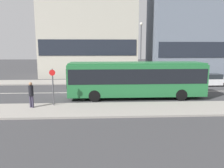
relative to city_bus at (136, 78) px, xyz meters
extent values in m
plane|color=#3A3A3D|center=(-5.11, 2.49, -1.80)|extent=(120.00, 120.00, 0.00)
cube|color=gray|center=(-5.11, -3.76, -1.74)|extent=(44.00, 3.50, 0.13)
cube|color=gray|center=(-5.11, 8.74, -1.74)|extent=(44.00, 3.50, 0.13)
cube|color=silver|center=(-5.11, 2.49, -1.80)|extent=(41.80, 0.16, 0.01)
cube|color=#B7B2A3|center=(-4.82, 14.88, 6.13)|extent=(14.05, 5.79, 15.87)
cube|color=#1E232D|center=(-4.82, 11.96, 2.56)|extent=(13.49, 0.08, 2.20)
cube|color=slate|center=(13.72, 15.48, 5.56)|extent=(18.02, 6.98, 14.72)
cube|color=#1E232D|center=(13.72, 11.96, 2.25)|extent=(17.29, 0.08, 2.20)
cube|color=#236B38|center=(0.01, 0.00, -0.15)|extent=(11.66, 2.60, 2.67)
cube|color=black|center=(0.01, 0.00, 0.25)|extent=(11.43, 2.63, 1.23)
cube|color=#236B38|center=(0.01, 0.00, 1.25)|extent=(11.49, 2.39, 0.14)
cube|color=black|center=(-5.84, 0.00, 0.09)|extent=(0.05, 2.29, 1.60)
cube|color=yellow|center=(-5.84, 0.00, 0.97)|extent=(0.04, 1.82, 0.32)
cylinder|color=black|center=(-3.61, -1.19, -1.32)|extent=(0.96, 0.28, 0.96)
cylinder|color=black|center=(-3.61, 1.19, -1.32)|extent=(0.96, 0.28, 0.96)
cylinder|color=black|center=(3.63, -1.19, -1.32)|extent=(0.96, 0.28, 0.96)
cylinder|color=black|center=(3.63, 1.19, -1.32)|extent=(0.96, 0.28, 0.96)
cube|color=silver|center=(9.60, 5.73, -1.32)|extent=(4.66, 1.68, 0.68)
cube|color=#21262B|center=(9.46, 5.73, -0.70)|extent=(2.57, 1.48, 0.56)
cylinder|color=black|center=(11.05, 6.48, -1.50)|extent=(0.60, 0.18, 0.60)
cylinder|color=black|center=(8.15, 4.98, -1.50)|extent=(0.60, 0.18, 0.60)
cylinder|color=black|center=(8.15, 6.48, -1.50)|extent=(0.60, 0.18, 0.60)
cylinder|color=#383347|center=(-8.14, -3.13, -1.24)|extent=(0.15, 0.15, 0.86)
cylinder|color=#383347|center=(-7.97, -3.22, -1.24)|extent=(0.15, 0.15, 0.86)
cylinder|color=black|center=(-8.05, -3.18, -0.44)|extent=(0.34, 0.34, 0.74)
sphere|color=#936B4C|center=(-8.05, -3.18, 0.05)|extent=(0.24, 0.24, 0.24)
cylinder|color=#4C4C51|center=(-6.61, -2.64, -0.31)|extent=(0.09, 0.09, 2.73)
cylinder|color=red|center=(-6.61, -2.70, 0.79)|extent=(0.44, 0.03, 0.44)
cylinder|color=#4C4C51|center=(1.76, 7.69, 1.77)|extent=(0.14, 0.14, 6.88)
sphere|color=silver|center=(1.76, 7.69, 5.31)|extent=(0.36, 0.36, 0.36)
camera|label=1|loc=(-3.09, -18.68, 2.62)|focal=35.00mm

